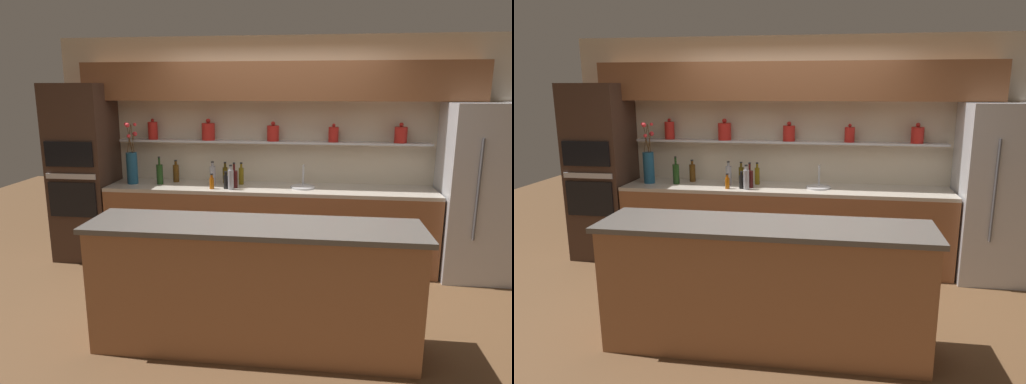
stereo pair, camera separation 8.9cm
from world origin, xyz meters
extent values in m
plane|color=brown|center=(0.00, 0.00, 0.00)|extent=(12.00, 12.00, 0.00)
cube|color=beige|center=(0.00, 1.60, 1.30)|extent=(5.20, 0.10, 2.60)
cube|color=#B7B7BC|center=(-0.06, 1.46, 1.41)|extent=(3.60, 0.18, 0.02)
cylinder|color=#AD1E19|center=(-1.47, 1.45, 1.52)|extent=(0.11, 0.11, 0.21)
sphere|color=#AD1E19|center=(-1.47, 1.45, 1.65)|extent=(0.04, 0.04, 0.04)
cylinder|color=#AD1E19|center=(-0.80, 1.45, 1.52)|extent=(0.15, 0.15, 0.20)
sphere|color=#AD1E19|center=(-0.80, 1.45, 1.65)|extent=(0.05, 0.05, 0.05)
cylinder|color=#AD1E19|center=(-0.04, 1.45, 1.51)|extent=(0.14, 0.14, 0.18)
sphere|color=#AD1E19|center=(-0.04, 1.45, 1.62)|extent=(0.05, 0.05, 0.05)
cylinder|color=#AD1E19|center=(0.65, 1.45, 1.50)|extent=(0.11, 0.11, 0.17)
sphere|color=#AD1E19|center=(0.65, 1.45, 1.61)|extent=(0.04, 0.04, 0.04)
cylinder|color=#AD1E19|center=(1.39, 1.45, 1.51)|extent=(0.14, 0.14, 0.18)
sphere|color=#AD1E19|center=(1.39, 1.45, 1.62)|extent=(0.05, 0.05, 0.05)
cube|color=brown|center=(0.00, 1.38, 2.09)|extent=(4.42, 0.34, 0.42)
cube|color=brown|center=(-0.06, 1.24, 0.44)|extent=(3.70, 0.62, 0.88)
cube|color=#ADA393|center=(-0.06, 1.24, 0.90)|extent=(3.70, 0.62, 0.04)
cube|color=#99603D|center=(0.00, -0.55, 0.49)|extent=(2.48, 0.55, 0.98)
cube|color=#56514C|center=(0.00, -0.55, 1.00)|extent=(2.54, 0.61, 0.04)
cube|color=#B7B7BC|center=(2.20, 1.20, 0.94)|extent=(0.79, 0.70, 1.87)
cylinder|color=#4C4C51|center=(2.06, 0.83, 1.03)|extent=(0.02, 0.02, 1.03)
cube|color=#3D281E|center=(-2.27, 1.24, 1.04)|extent=(0.67, 0.62, 2.07)
cube|color=black|center=(-2.27, 0.92, 0.78)|extent=(0.56, 0.02, 0.40)
cube|color=black|center=(-2.27, 0.92, 1.30)|extent=(0.56, 0.02, 0.28)
cube|color=#B7B7BC|center=(-2.27, 0.92, 1.05)|extent=(0.59, 0.02, 0.06)
cylinder|color=navy|center=(-1.67, 1.23, 1.10)|extent=(0.13, 0.13, 0.37)
cylinder|color=#4C3319|center=(-1.64, 1.23, 1.45)|extent=(0.01, 0.04, 0.32)
sphere|color=red|center=(-1.60, 1.22, 1.61)|extent=(0.04, 0.04, 0.04)
cylinder|color=#4C3319|center=(-1.67, 1.21, 1.39)|extent=(0.05, 0.01, 0.20)
sphere|color=red|center=(-1.66, 1.17, 1.48)|extent=(0.04, 0.04, 0.04)
cylinder|color=#4C3319|center=(-1.66, 1.26, 1.39)|extent=(0.05, 0.03, 0.21)
sphere|color=red|center=(-1.64, 1.30, 1.50)|extent=(0.05, 0.05, 0.05)
cylinder|color=#4C3319|center=(-1.69, 1.24, 1.45)|extent=(0.04, 0.07, 0.32)
sphere|color=red|center=(-1.73, 1.26, 1.61)|extent=(0.04, 0.04, 0.04)
cylinder|color=#4C3319|center=(-1.67, 1.21, 1.45)|extent=(0.06, 0.01, 0.32)
sphere|color=red|center=(-1.67, 1.17, 1.61)|extent=(0.05, 0.05, 0.05)
cylinder|color=#B7B7BC|center=(0.32, 1.24, 0.93)|extent=(0.28, 0.28, 0.02)
cylinder|color=#B7B7BC|center=(0.32, 1.34, 1.05)|extent=(0.02, 0.02, 0.22)
cylinder|color=#B7B7BC|center=(0.32, 1.28, 1.16)|extent=(0.02, 0.12, 0.02)
cylinder|color=#4C2D0C|center=(-1.19, 1.39, 1.02)|extent=(0.07, 0.07, 0.21)
cylinder|color=#4C2D0C|center=(-1.19, 1.39, 1.15)|extent=(0.03, 0.03, 0.04)
cylinder|color=black|center=(-1.19, 1.39, 1.18)|extent=(0.03, 0.03, 0.01)
cylinder|color=black|center=(-0.53, 1.09, 0.99)|extent=(0.05, 0.05, 0.15)
cylinder|color=black|center=(-0.53, 1.09, 1.09)|extent=(0.03, 0.03, 0.04)
cylinder|color=black|center=(-0.53, 1.09, 1.11)|extent=(0.03, 0.03, 0.01)
cylinder|color=gray|center=(-0.72, 1.28, 1.03)|extent=(0.07, 0.07, 0.22)
cylinder|color=gray|center=(-0.72, 1.28, 1.16)|extent=(0.03, 0.03, 0.04)
cylinder|color=black|center=(-0.72, 1.28, 1.19)|extent=(0.03, 0.03, 0.01)
cylinder|color=#9E4C0A|center=(-0.68, 1.06, 0.98)|extent=(0.05, 0.05, 0.12)
cylinder|color=#9E4C0A|center=(-0.68, 1.06, 1.06)|extent=(0.03, 0.03, 0.04)
cylinder|color=black|center=(-0.68, 1.06, 1.09)|extent=(0.03, 0.03, 0.01)
cylinder|color=#193814|center=(-1.34, 1.24, 1.04)|extent=(0.07, 0.07, 0.23)
cylinder|color=#193814|center=(-1.34, 1.24, 1.19)|extent=(0.02, 0.02, 0.08)
cylinder|color=black|center=(-1.34, 1.24, 1.24)|extent=(0.03, 0.03, 0.01)
cylinder|color=brown|center=(-0.39, 1.35, 1.02)|extent=(0.06, 0.06, 0.19)
cylinder|color=brown|center=(-0.39, 1.35, 1.14)|extent=(0.03, 0.03, 0.05)
cylinder|color=black|center=(-0.39, 1.35, 1.17)|extent=(0.03, 0.03, 0.01)
cylinder|color=#47380A|center=(-0.59, 1.39, 1.01)|extent=(0.06, 0.06, 0.19)
cylinder|color=#47380A|center=(-0.59, 1.39, 1.13)|extent=(0.03, 0.03, 0.05)
cylinder|color=black|center=(-0.59, 1.39, 1.17)|extent=(0.03, 0.03, 0.01)
cylinder|color=gray|center=(-0.47, 1.06, 1.03)|extent=(0.06, 0.06, 0.22)
cylinder|color=gray|center=(-0.47, 1.06, 1.16)|extent=(0.03, 0.03, 0.04)
cylinder|color=black|center=(-0.47, 1.06, 1.19)|extent=(0.03, 0.03, 0.01)
cylinder|color=#380C0C|center=(-0.45, 1.16, 1.02)|extent=(0.08, 0.08, 0.19)
cylinder|color=#380C0C|center=(-0.45, 1.16, 1.15)|extent=(0.02, 0.02, 0.08)
cylinder|color=black|center=(-0.45, 1.16, 1.20)|extent=(0.03, 0.03, 0.01)
camera|label=1|loc=(0.44, -3.80, 2.01)|focal=32.00mm
camera|label=2|loc=(0.53, -3.79, 2.01)|focal=32.00mm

